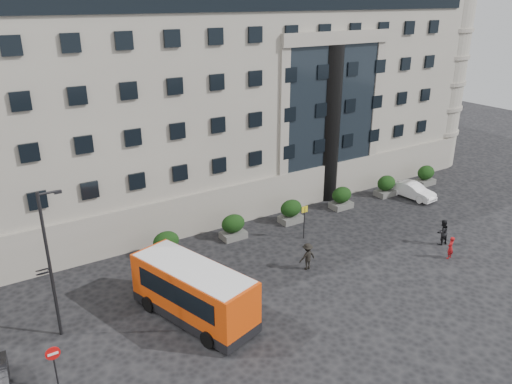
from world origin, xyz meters
The scene contains 19 objects.
ground centered at (0.00, 0.00, 0.00)m, with size 120.00×120.00×0.00m, color black.
civic_building centered at (6.00, 22.00, 9.00)m, with size 44.00×24.00×18.00m, color gray.
entrance_column centered at (12.00, 10.30, 6.50)m, with size 1.80×1.80×13.00m, color black.
hedge_a centered at (-4.00, 7.80, 0.93)m, with size 1.80×1.26×1.84m.
hedge_b centered at (1.20, 7.80, 0.93)m, with size 1.80×1.26×1.84m.
hedge_c centered at (6.40, 7.80, 0.93)m, with size 1.80×1.26×1.84m.
hedge_d centered at (11.60, 7.80, 0.93)m, with size 1.80×1.26×1.84m.
hedge_e centered at (16.80, 7.80, 0.93)m, with size 1.80×1.26×1.84m.
hedge_f centered at (22.00, 7.80, 0.93)m, with size 1.80×1.26×1.84m.
street_lamp centered at (-11.94, 3.00, 4.37)m, with size 1.16×0.18×8.00m.
bus_stop_sign centered at (5.50, 5.00, 1.73)m, with size 0.50×0.08×2.52m.
no_entry_sign centered at (-13.00, -1.04, 1.65)m, with size 0.64×0.16×2.32m.
minibus centered at (-5.46, 0.59, 1.72)m, with size 4.62×7.92×3.13m.
parked_car_c centered at (-11.50, 12.00, 0.68)m, with size 1.90×4.67×1.36m, color black.
parked_car_d centered at (-11.71, 15.45, 0.64)m, with size 2.14×4.63×1.29m, color black.
white_taxi centered at (18.37, 6.14, 0.68)m, with size 1.43×4.10×1.35m, color white.
pedestrian_a centered at (11.95, -2.65, 0.79)m, with size 0.58×0.38×1.58m, color #9C0F12.
pedestrian_b centered at (13.18, -1.00, 0.93)m, with size 0.91×0.71×1.87m, color black.
pedestrian_c centered at (3.00, 1.41, 0.90)m, with size 1.17×0.67×1.80m, color black.
Camera 1 is at (-15.04, -20.64, 16.43)m, focal length 35.00 mm.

